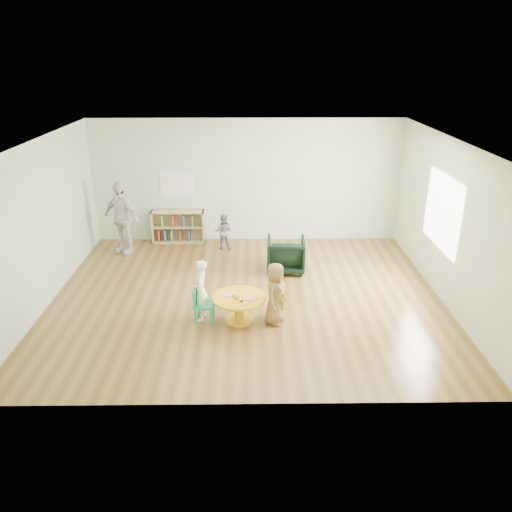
# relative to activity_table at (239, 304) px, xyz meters

# --- Properties ---
(room) EXTENTS (7.10, 7.00, 2.80)m
(room) POSITION_rel_activity_table_xyz_m (0.13, 0.88, 1.59)
(room) COLOR brown
(room) RESTS_ON ground
(activity_table) EXTENTS (0.88, 0.88, 0.48)m
(activity_table) POSITION_rel_activity_table_xyz_m (0.00, 0.00, 0.00)
(activity_table) COLOR gold
(activity_table) RESTS_ON ground
(kid_chair_left) EXTENTS (0.35, 0.35, 0.60)m
(kid_chair_left) POSITION_rel_activity_table_xyz_m (-0.62, 0.01, 0.02)
(kid_chair_left) COLOR #1A926D
(kid_chair_left) RESTS_ON ground
(kid_chair_right) EXTENTS (0.30, 0.30, 0.54)m
(kid_chair_right) POSITION_rel_activity_table_xyz_m (0.64, 0.04, -0.01)
(kid_chair_right) COLOR gold
(kid_chair_right) RESTS_ON ground
(bookshelf) EXTENTS (1.20, 0.30, 0.75)m
(bookshelf) POSITION_rel_activity_table_xyz_m (-1.49, 3.74, 0.06)
(bookshelf) COLOR tan
(bookshelf) RESTS_ON ground
(alphabet_poster) EXTENTS (0.74, 0.01, 0.54)m
(alphabet_poster) POSITION_rel_activity_table_xyz_m (-1.48, 3.86, 1.05)
(alphabet_poster) COLOR white
(alphabet_poster) RESTS_ON ground
(armchair) EXTENTS (0.78, 0.80, 0.69)m
(armchair) POSITION_rel_activity_table_xyz_m (0.90, 2.03, 0.04)
(armchair) COLOR black
(armchair) RESTS_ON ground
(child_left) EXTENTS (0.26, 0.38, 1.05)m
(child_left) POSITION_rel_activity_table_xyz_m (-0.63, 0.07, 0.22)
(child_left) COLOR white
(child_left) RESTS_ON ground
(child_right) EXTENTS (0.50, 0.60, 1.05)m
(child_right) POSITION_rel_activity_table_xyz_m (0.59, -0.06, 0.22)
(child_right) COLOR gold
(child_right) RESTS_ON ground
(toddler) EXTENTS (0.44, 0.36, 0.82)m
(toddler) POSITION_rel_activity_table_xyz_m (-0.41, 3.26, 0.10)
(toddler) COLOR #161C37
(toddler) RESTS_ON ground
(adult_caretaker) EXTENTS (1.01, 0.80, 1.60)m
(adult_caretaker) POSITION_rel_activity_table_xyz_m (-2.60, 3.06, 0.50)
(adult_caretaker) COLOR silver
(adult_caretaker) RESTS_ON ground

